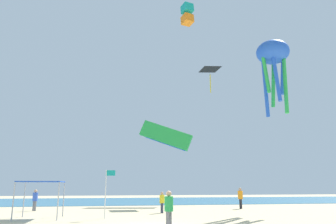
{
  "coord_description": "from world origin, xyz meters",
  "views": [
    {
      "loc": [
        -2.26,
        -17.26,
        2.05
      ],
      "look_at": [
        3.21,
        12.69,
        8.92
      ],
      "focal_mm": 34.95,
      "sensor_mm": 36.0,
      "label": 1
    }
  ],
  "objects": [
    {
      "name": "banner_flag",
      "position": [
        -2.26,
        4.75,
        1.87
      ],
      "size": [
        0.61,
        0.06,
        3.03
      ],
      "color": "silver",
      "rests_on": "ground"
    },
    {
      "name": "kite_octopus_blue",
      "position": [
        12.06,
        8.27,
        13.5
      ],
      "size": [
        3.42,
        3.42,
        6.91
      ],
      "rotation": [
        0.0,
        0.0,
        0.19
      ],
      "color": "blue"
    },
    {
      "name": "kite_parafoil_green",
      "position": [
        4.22,
        19.75,
        7.7
      ],
      "size": [
        6.0,
        2.84,
        3.86
      ],
      "rotation": [
        0.0,
        0.0,
        5.84
      ],
      "color": "green"
    },
    {
      "name": "ocean_strip",
      "position": [
        0.0,
        29.3,
        0.01
      ],
      "size": [
        110.0,
        22.16,
        0.03
      ],
      "primitive_type": "cube",
      "color": "teal",
      "rests_on": "ground"
    },
    {
      "name": "canopy_tent",
      "position": [
        -6.44,
        5.53,
        2.19
      ],
      "size": [
        2.64,
        2.71,
        2.33
      ],
      "color": "#B2B2B7",
      "rests_on": "ground"
    },
    {
      "name": "kite_box_teal",
      "position": [
        4.51,
        9.77,
        17.71
      ],
      "size": [
        1.17,
        1.24,
        2.03
      ],
      "rotation": [
        0.0,
        0.0,
        3.45
      ],
      "color": "teal"
    },
    {
      "name": "person_near_tent",
      "position": [
        -8.13,
        12.49,
        1.02
      ],
      "size": [
        0.41,
        0.41,
        1.73
      ],
      "rotation": [
        0.0,
        0.0,
        2.22
      ],
      "color": "slate",
      "rests_on": "ground"
    },
    {
      "name": "person_leftmost",
      "position": [
        0.76,
        -0.94,
        1.06
      ],
      "size": [
        0.43,
        0.43,
        1.8
      ],
      "rotation": [
        0.0,
        0.0,
        4.13
      ],
      "color": "slate",
      "rests_on": "ground"
    },
    {
      "name": "person_central",
      "position": [
        9.74,
        11.76,
        1.1
      ],
      "size": [
        0.44,
        0.44,
        1.87
      ],
      "rotation": [
        0.0,
        0.0,
        4.09
      ],
      "color": "black",
      "rests_on": "ground"
    },
    {
      "name": "person_far_shore",
      "position": [
        1.96,
        8.41,
        0.93
      ],
      "size": [
        0.38,
        0.42,
        1.59
      ],
      "rotation": [
        0.0,
        0.0,
        1.65
      ],
      "color": "#33384C",
      "rests_on": "ground"
    },
    {
      "name": "kite_diamond_black",
      "position": [
        10.59,
        22.1,
        16.93
      ],
      "size": [
        2.51,
        2.51,
        3.33
      ],
      "rotation": [
        0.0,
        0.0,
        1.63
      ],
      "color": "black"
    }
  ]
}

